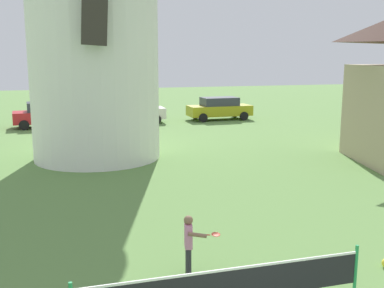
{
  "coord_description": "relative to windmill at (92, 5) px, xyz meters",
  "views": [
    {
      "loc": [
        -2.7,
        -4.22,
        4.35
      ],
      "look_at": [
        -0.23,
        4.3,
        2.67
      ],
      "focal_mm": 43.36,
      "sensor_mm": 36.0,
      "label": 1
    }
  ],
  "objects": [
    {
      "name": "tennis_net",
      "position": [
        0.91,
        -13.6,
        -5.74
      ],
      "size": [
        4.93,
        0.06,
        1.1
      ],
      "color": "#238E4C",
      "rests_on": "ground_plane"
    },
    {
      "name": "parked_car_cream",
      "position": [
        3.14,
        10.12,
        -5.61
      ],
      "size": [
        4.14,
        1.89,
        1.56
      ],
      "color": "silver",
      "rests_on": "ground_plane"
    },
    {
      "name": "windmill",
      "position": [
        0.0,
        0.0,
        0.0
      ],
      "size": [
        8.1,
        6.11,
        12.81
      ],
      "color": "white",
      "rests_on": "ground_plane"
    },
    {
      "name": "parked_car_mustard",
      "position": [
        9.18,
        10.13,
        -5.61
      ],
      "size": [
        4.42,
        1.97,
        1.56
      ],
      "color": "#999919",
      "rests_on": "ground_plane"
    },
    {
      "name": "player_far",
      "position": [
        0.85,
        -11.66,
        -5.73
      ],
      "size": [
        0.7,
        0.6,
        1.23
      ],
      "color": "#333338",
      "rests_on": "ground_plane"
    },
    {
      "name": "parked_car_red",
      "position": [
        -2.32,
        9.93,
        -5.62
      ],
      "size": [
        4.02,
        2.1,
        1.56
      ],
      "color": "red",
      "rests_on": "ground_plane"
    }
  ]
}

